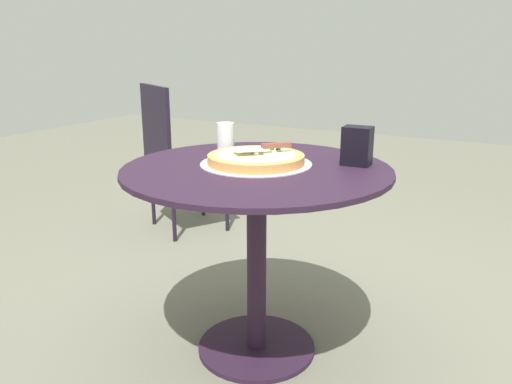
% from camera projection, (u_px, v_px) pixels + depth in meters
% --- Properties ---
extents(ground_plane, '(10.00, 10.00, 0.00)m').
position_uv_depth(ground_plane, '(257.00, 348.00, 1.98)').
color(ground_plane, '#686758').
extents(patio_table, '(0.94, 0.94, 0.72)m').
position_uv_depth(patio_table, '(257.00, 214.00, 1.82)').
color(patio_table, '#28172B').
rests_on(patio_table, ground).
extents(pizza_on_tray, '(0.40, 0.40, 0.05)m').
position_uv_depth(pizza_on_tray, '(256.00, 159.00, 1.81)').
color(pizza_on_tray, silver).
rests_on(pizza_on_tray, patio_table).
extents(pizza_server, '(0.18, 0.18, 0.02)m').
position_uv_depth(pizza_server, '(263.00, 147.00, 1.81)').
color(pizza_server, silver).
rests_on(pizza_server, pizza_on_tray).
extents(drinking_cup, '(0.07, 0.07, 0.11)m').
position_uv_depth(drinking_cup, '(226.00, 137.00, 2.03)').
color(drinking_cup, silver).
rests_on(drinking_cup, patio_table).
extents(napkin_dispenser, '(0.10, 0.08, 0.14)m').
position_uv_depth(napkin_dispenser, '(357.00, 146.00, 1.79)').
color(napkin_dispenser, black).
rests_on(napkin_dispenser, patio_table).
extents(patio_chair_far, '(0.57, 0.57, 0.90)m').
position_uv_depth(patio_chair_far, '(175.00, 147.00, 3.10)').
color(patio_chair_far, black).
rests_on(patio_chair_far, ground).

